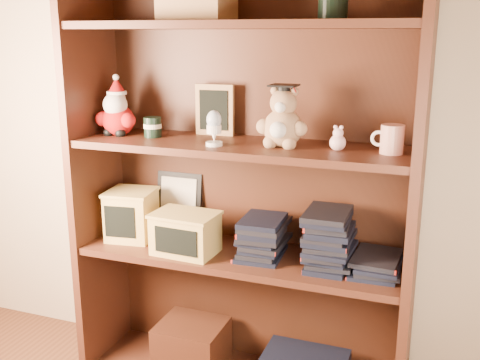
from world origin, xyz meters
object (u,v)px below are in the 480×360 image
object	(u,v)px
grad_teddy_bear	(283,123)
treats_box	(132,214)
bookcase	(244,188)
teacher_mug	(391,139)

from	to	relation	value
grad_teddy_bear	treats_box	distance (m)	0.70
bookcase	treats_box	distance (m)	0.46
grad_teddy_bear	teacher_mug	bearing A→B (deg)	1.04
grad_teddy_bear	teacher_mug	size ratio (longest dim) A/B	2.04
teacher_mug	grad_teddy_bear	bearing A→B (deg)	-178.96
grad_teddy_bear	treats_box	world-z (taller)	grad_teddy_bear
bookcase	grad_teddy_bear	xyz separation A→B (m)	(0.15, -0.06, 0.25)
bookcase	treats_box	world-z (taller)	bookcase
bookcase	grad_teddy_bear	distance (m)	0.30
bookcase	teacher_mug	size ratio (longest dim) A/B	15.70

